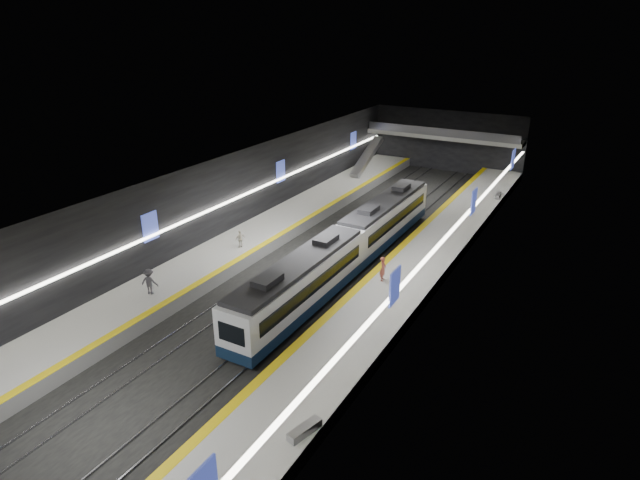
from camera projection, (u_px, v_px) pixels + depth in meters
The scene contains 24 objects.
ground at pixel (316, 268), 44.13m from camera, with size 70.00×70.00×0.00m, color black.
ceiling at pixel (316, 174), 41.04m from camera, with size 20.00×70.00×0.04m, color beige.
wall_left at pixel (218, 203), 47.11m from camera, with size 0.04×70.00×8.00m, color black.
wall_right at pixel (438, 247), 38.06m from camera, with size 0.04×70.00×8.00m, color black.
wall_back at pixel (447, 141), 70.72m from camera, with size 20.00×0.04×8.00m, color black.
platform_left at pixel (243, 245), 47.33m from camera, with size 5.00×70.00×1.00m, color slate.
tile_surface_left at pixel (243, 240), 47.13m from camera, with size 5.00×70.00×0.02m, color #9B9B96.
tactile_strip_left at pixel (263, 244), 46.13m from camera, with size 0.60×70.00×0.02m, color #DEBD0B.
platform_right at pixel (402, 283), 40.54m from camera, with size 5.00×70.00×1.00m, color slate.
tile_surface_right at pixel (402, 277), 40.34m from camera, with size 5.00×70.00×0.02m, color #9B9B96.
tactile_strip_right at pixel (376, 271), 41.33m from camera, with size 0.60×70.00×0.02m, color #DEBD0B.
rails at pixel (316, 267), 44.10m from camera, with size 6.52×70.00×0.12m.
train at pixel (348, 246), 42.80m from camera, with size 2.69×30.05×3.60m.
ad_posters at pixel (322, 213), 43.19m from camera, with size 19.94×53.50×2.20m.
cove_light_left at pixel (220, 206), 47.10m from camera, with size 0.25×68.60×0.12m, color white.
cove_light_right at pixel (435, 249), 38.23m from camera, with size 0.25×68.60×0.12m, color white.
mezzanine_bridge at pixel (443, 136), 68.66m from camera, with size 20.00×3.00×1.50m.
escalator at pixel (367, 157), 67.31m from camera, with size 1.20×8.00×0.60m, color #99999E.
bench_left_far at pixel (358, 169), 68.19m from camera, with size 0.49×1.76×0.43m, color #99999E.
bench_right_near at pixel (305, 430), 25.10m from camera, with size 0.52×1.86×0.45m, color #99999E.
bench_right_far at pixel (498, 195), 58.11m from camera, with size 0.51×1.84×0.45m, color #99999E.
passenger_right_a at pixel (383, 269), 39.52m from camera, with size 0.69×0.45×1.88m, color #B55343.
passenger_left_a at pixel (240, 239), 45.25m from camera, with size 0.91×0.38×1.56m, color silver.
passenger_left_b at pixel (149, 282), 37.57m from camera, with size 1.24×0.71×1.91m, color #3A3940.
Camera 1 is at (19.80, -34.55, 19.16)m, focal length 30.00 mm.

